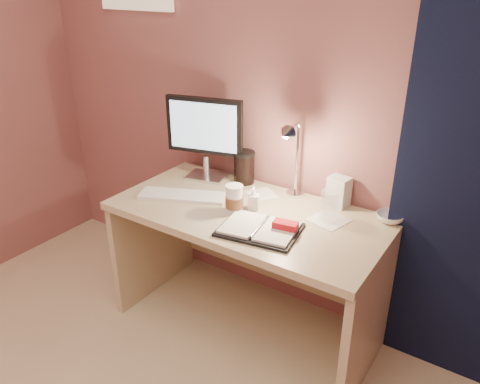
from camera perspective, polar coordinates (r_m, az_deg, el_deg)
The scene contains 13 objects.
desk at distance 2.53m, azimuth 1.86°, elevation -6.20°, with size 1.40×0.70×0.73m.
monitor at distance 2.66m, azimuth -4.29°, elevation 7.42°, with size 0.44×0.21×0.48m.
keyboard at distance 2.52m, azimuth -7.00°, elevation -0.46°, with size 0.46×0.14×0.02m, color white.
planner at distance 2.18m, azimuth 2.67°, elevation -4.48°, with size 0.40×0.33×0.06m.
paper_b at distance 2.32m, azimuth 10.75°, elevation -3.38°, with size 0.16×0.16×0.00m, color silver.
paper_c at distance 2.54m, azimuth 2.58°, elevation -0.26°, with size 0.14×0.14×0.00m, color silver.
coffee_cup at distance 2.33m, azimuth -0.71°, elevation -0.94°, with size 0.09×0.09×0.15m.
clear_cup at distance 2.29m, azimuth 10.79°, elevation -1.66°, with size 0.09×0.09×0.15m, color white.
bowl at distance 2.37m, azimuth 17.83°, elevation -2.99°, with size 0.13×0.13×0.04m, color white.
lotion_bottle at distance 2.36m, azimuth 1.67°, elevation -0.79°, with size 0.05×0.06×0.12m, color white.
dark_jar at distance 2.66m, azimuth 0.52°, elevation 2.86°, with size 0.12×0.12×0.17m, color black.
product_box at distance 2.44m, azimuth 11.94°, elevation 0.06°, with size 0.10×0.08×0.16m, color silver.
desk_lamp at distance 2.37m, azimuth 5.59°, elevation 4.70°, with size 0.11×0.27×0.43m.
Camera 1 is at (1.13, -0.40, 1.82)m, focal length 35.00 mm.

